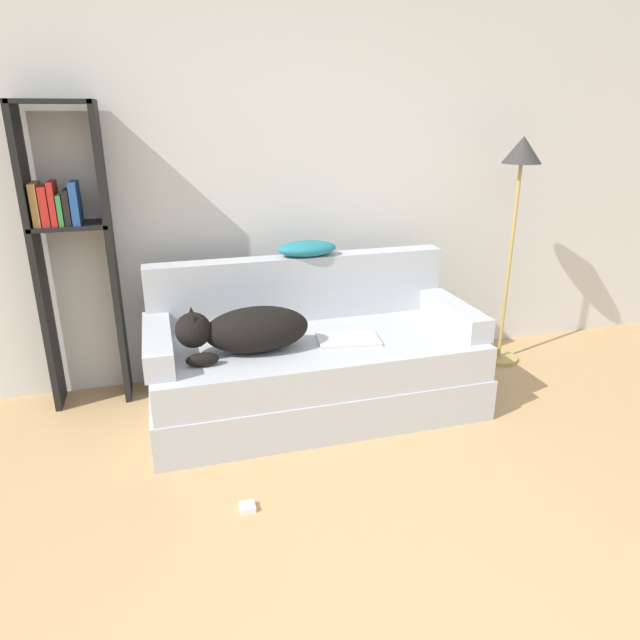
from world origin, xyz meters
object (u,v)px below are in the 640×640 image
Objects in this scene: dog at (246,330)px; bookshelf at (71,241)px; laptop at (348,339)px; throw_pillow at (307,248)px; floor_lamp at (518,186)px; couch at (316,374)px; power_adapter at (247,507)px.

bookshelf reaches higher than dog.
laptop is 0.65m from throw_pillow.
laptop is 0.25× the size of floor_lamp.
couch is 1.62m from bookshelf.
laptop is at bearing -74.69° from throw_pillow.
power_adapter is (-0.56, -0.84, -0.21)m from couch.
bookshelf reaches higher than floor_lamp.
couch is at bearing -21.21° from bookshelf.
couch is at bearing 161.28° from laptop.
dog is 10.35× the size of power_adapter.
floor_lamp is at bearing 12.24° from couch.
power_adapter is (-0.61, -1.21, -0.90)m from throw_pillow.
throw_pillow is 1.38m from bookshelf.
power_adapter is (-0.74, -0.75, -0.45)m from laptop.
laptop is 0.22× the size of bookshelf.
dog is at bearing -167.43° from couch.
bookshelf is 1.85m from power_adapter.
throw_pillow is at bearing -6.10° from bookshelf.
throw_pillow reaches higher than laptop.
bookshelf is at bearing 176.14° from floor_lamp.
couch is at bearing 12.57° from dog.
dog is at bearing -135.70° from throw_pillow.
throw_pillow is at bearing 113.36° from laptop.
throw_pillow is 0.24× the size of floor_lamp.
throw_pillow reaches higher than couch.
bookshelf reaches higher than power_adapter.
couch is 1.03m from power_adapter.
couch is at bearing -167.76° from floor_lamp.
bookshelf is at bearing 119.31° from power_adapter.
floor_lamp reaches higher than throw_pillow.
throw_pillow is 1.48m from floor_lamp.
bookshelf is at bearing 158.79° from couch.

